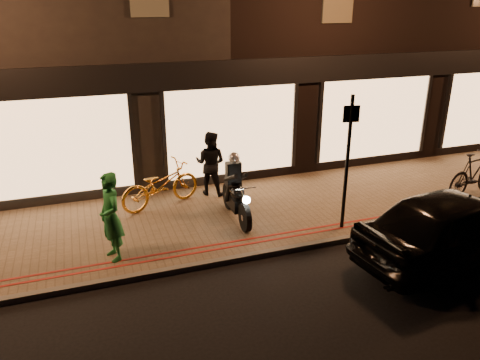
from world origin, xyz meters
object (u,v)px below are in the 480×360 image
(person_green, at_px, (111,217))
(parked_car, at_px, (457,226))
(sign_post, at_px, (348,156))
(bicycle_gold, at_px, (160,185))
(motorcycle, at_px, (236,194))

(person_green, bearing_deg, parked_car, 55.45)
(sign_post, distance_m, parked_car, 2.56)
(bicycle_gold, distance_m, parked_car, 6.69)
(motorcycle, height_order, bicycle_gold, motorcycle)
(bicycle_gold, bearing_deg, person_green, 129.22)
(bicycle_gold, height_order, person_green, person_green)
(motorcycle, bearing_deg, bicycle_gold, 141.49)
(motorcycle, distance_m, bicycle_gold, 1.99)
(bicycle_gold, xyz_separation_m, person_green, (-1.34, -2.21, 0.34))
(motorcycle, height_order, sign_post, sign_post)
(bicycle_gold, relative_size, parked_car, 0.48)
(motorcycle, bearing_deg, person_green, -160.36)
(sign_post, distance_m, person_green, 5.05)
(person_green, xyz_separation_m, parked_car, (6.44, -2.13, -0.26))
(motorcycle, height_order, parked_car, motorcycle)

